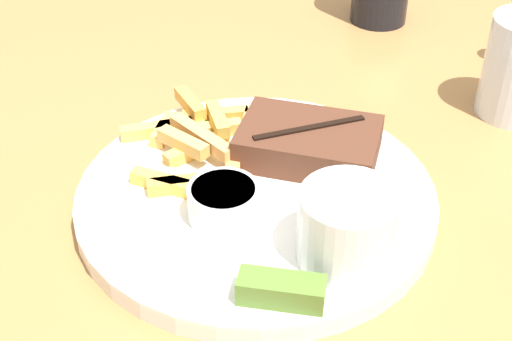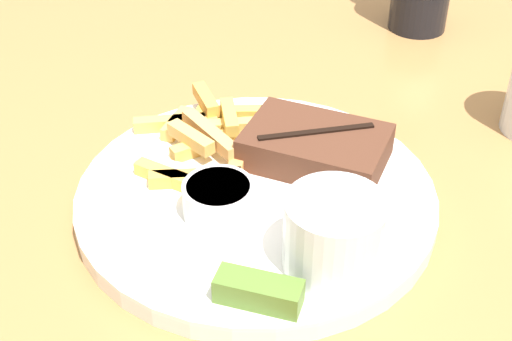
{
  "view_description": "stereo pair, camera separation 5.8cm",
  "coord_description": "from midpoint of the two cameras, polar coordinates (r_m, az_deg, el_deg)",
  "views": [
    {
      "loc": [
        0.32,
        -0.34,
        1.11
      ],
      "look_at": [
        0.0,
        0.0,
        0.76
      ],
      "focal_mm": 50.0,
      "sensor_mm": 36.0,
      "label": 1
    },
    {
      "loc": [
        0.36,
        -0.29,
        1.11
      ],
      "look_at": [
        0.0,
        0.0,
        0.76
      ],
      "focal_mm": 50.0,
      "sensor_mm": 36.0,
      "label": 2
    }
  ],
  "objects": [
    {
      "name": "dipping_sauce_cup",
      "position": [
        0.56,
        -0.05,
        -2.36
      ],
      "size": [
        0.06,
        0.06,
        0.03
      ],
      "color": "silver",
      "rests_on": "dinner_plate"
    },
    {
      "name": "pickle_spear",
      "position": [
        0.49,
        3.62,
        -9.78
      ],
      "size": [
        0.06,
        0.05,
        0.02
      ],
      "color": "#567A2D",
      "rests_on": "dinner_plate"
    },
    {
      "name": "dinner_plate",
      "position": [
        0.6,
        2.78,
        -2.33
      ],
      "size": [
        0.3,
        0.3,
        0.02
      ],
      "color": "white",
      "rests_on": "dining_table"
    },
    {
      "name": "fries_pile",
      "position": [
        0.64,
        -1.39,
        2.64
      ],
      "size": [
        0.14,
        0.15,
        0.02
      ],
      "color": "#EFB451",
      "rests_on": "dinner_plate"
    },
    {
      "name": "fork_utensil",
      "position": [
        0.62,
        -4.08,
        0.25
      ],
      "size": [
        0.12,
        0.07,
        0.0
      ],
      "rotation": [
        0.0,
        0.0,
        6.78
      ],
      "color": "#B7B7BC",
      "rests_on": "dinner_plate"
    },
    {
      "name": "steak_portion",
      "position": [
        0.62,
        7.27,
        1.92
      ],
      "size": [
        0.14,
        0.13,
        0.03
      ],
      "color": "#512D1E",
      "rests_on": "dinner_plate"
    },
    {
      "name": "coleslaw_cup",
      "position": [
        0.51,
        9.54,
        -4.88
      ],
      "size": [
        0.07,
        0.07,
        0.06
      ],
      "color": "white",
      "rests_on": "dinner_plate"
    },
    {
      "name": "dining_table",
      "position": [
        0.64,
        2.6,
        -7.05
      ],
      "size": [
        1.56,
        1.3,
        0.72
      ],
      "color": "#A87542",
      "rests_on": "ground_plane"
    }
  ]
}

